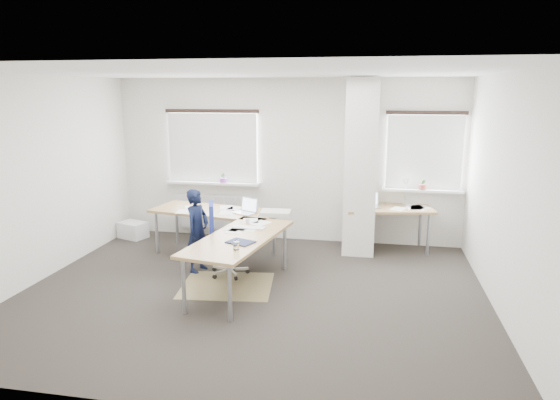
% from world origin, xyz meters
% --- Properties ---
extents(ground, '(6.00, 6.00, 0.00)m').
position_xyz_m(ground, '(0.00, 0.00, 0.00)').
color(ground, '#292521').
rests_on(ground, ground).
extents(room_shell, '(6.04, 5.04, 2.82)m').
position_xyz_m(room_shell, '(0.18, 0.45, 1.75)').
color(room_shell, silver).
rests_on(room_shell, ground).
extents(floor_mat, '(1.32, 1.15, 0.01)m').
position_xyz_m(floor_mat, '(-0.39, 0.16, 0.00)').
color(floor_mat, olive).
rests_on(floor_mat, ground).
extents(white_crate, '(0.56, 0.47, 0.29)m').
position_xyz_m(white_crate, '(-2.70, 2.03, 0.14)').
color(white_crate, white).
rests_on(white_crate, ground).
extents(desk_main, '(2.40, 2.98, 0.96)m').
position_xyz_m(desk_main, '(-0.52, 0.76, 0.69)').
color(desk_main, olive).
rests_on(desk_main, ground).
extents(desk_side, '(1.50, 0.93, 1.22)m').
position_xyz_m(desk_side, '(1.77, 2.15, 0.69)').
color(desk_side, olive).
rests_on(desk_side, ground).
extents(task_chair, '(0.61, 0.59, 1.06)m').
position_xyz_m(task_chair, '(-0.52, 0.56, 0.29)').
color(task_chair, navy).
rests_on(task_chair, ground).
extents(person, '(0.39, 0.50, 1.21)m').
position_xyz_m(person, '(-0.97, 0.65, 0.61)').
color(person, black).
rests_on(person, ground).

